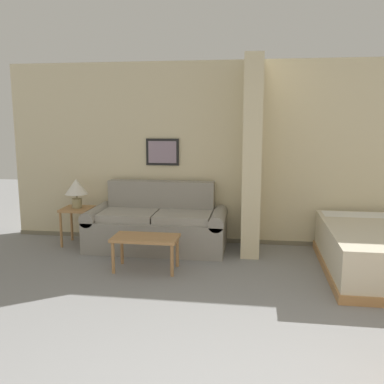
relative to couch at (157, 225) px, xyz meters
name	(u,v)px	position (x,y,z in m)	size (l,w,h in m)	color
wall_back	(262,155)	(1.43, 0.48, 0.97)	(7.48, 0.16, 2.60)	beige
wall_partition_pillar	(252,157)	(1.29, 0.05, 0.97)	(0.24, 0.73, 2.60)	beige
couch	(157,225)	(0.00, 0.00, 0.00)	(1.92, 0.84, 0.92)	gray
coffee_table	(146,241)	(0.06, -0.88, 0.04)	(0.79, 0.42, 0.42)	#B27F4C
side_table	(78,214)	(-1.18, 0.01, 0.12)	(0.42, 0.42, 0.54)	#B27F4C
table_lamp	(76,188)	(-1.18, 0.01, 0.50)	(0.32, 0.32, 0.42)	tan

